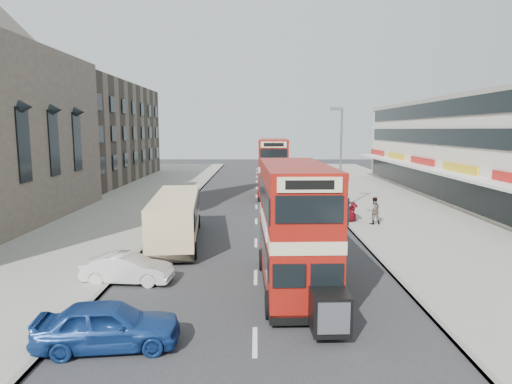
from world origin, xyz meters
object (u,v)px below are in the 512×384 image
(car_right_a, at_px, (321,212))
(car_right_b, at_px, (312,201))
(bus_second, at_px, (274,168))
(cyclist, at_px, (298,197))
(coach, at_px, (176,217))
(bus_main, at_px, (295,227))
(car_left_front, at_px, (128,268))
(pedestrian_near, at_px, (374,210))
(street_lamp, at_px, (340,151))
(car_left_near, at_px, (108,325))
(pedestrian_far, at_px, (329,181))

(car_right_a, distance_m, car_right_b, 5.21)
(bus_second, height_order, cyclist, bus_second)
(bus_second, xyz_separation_m, coach, (-6.25, -17.54, -1.32))
(bus_main, distance_m, coach, 9.87)
(car_right_a, bearing_deg, coach, -55.09)
(car_left_front, xyz_separation_m, pedestrian_near, (13.25, 11.14, 0.46))
(car_left_front, bearing_deg, cyclist, -20.01)
(coach, xyz_separation_m, car_right_a, (9.13, 5.68, -0.79))
(street_lamp, bearing_deg, coach, -138.67)
(street_lamp, bearing_deg, bus_main, -105.89)
(car_left_near, relative_size, pedestrian_near, 2.27)
(bus_second, height_order, car_left_near, bus_second)
(street_lamp, bearing_deg, car_left_near, -115.89)
(car_left_front, bearing_deg, pedestrian_far, -19.46)
(pedestrian_near, bearing_deg, car_right_a, -27.04)
(car_right_a, xyz_separation_m, car_right_b, (0.04, 5.21, -0.04))
(car_left_near, bearing_deg, car_right_a, -32.78)
(pedestrian_near, bearing_deg, car_left_front, 36.70)
(bus_second, xyz_separation_m, pedestrian_far, (6.06, 4.68, -1.82))
(bus_second, bearing_deg, pedestrian_far, -140.01)
(car_right_a, height_order, pedestrian_near, pedestrian_near)
(coach, distance_m, car_left_front, 7.02)
(cyclist, bearing_deg, coach, -130.12)
(pedestrian_far, bearing_deg, cyclist, -113.81)
(street_lamp, bearing_deg, car_right_a, -115.79)
(bus_second, relative_size, car_right_b, 2.07)
(car_right_a, distance_m, cyclist, 6.75)
(car_left_near, bearing_deg, coach, -5.72)
(street_lamp, bearing_deg, car_left_front, -125.54)
(street_lamp, relative_size, bus_second, 0.83)
(street_lamp, bearing_deg, pedestrian_near, -76.48)
(car_left_near, bearing_deg, cyclist, -24.30)
(pedestrian_near, distance_m, pedestrian_far, 18.00)
(coach, bearing_deg, car_left_near, -94.76)
(car_left_front, height_order, pedestrian_far, pedestrian_far)
(bus_second, distance_m, car_left_near, 30.79)
(pedestrian_near, bearing_deg, coach, 15.40)
(car_right_b, xyz_separation_m, cyclist, (-1.08, 1.46, 0.12))
(street_lamp, distance_m, pedestrian_far, 13.07)
(car_right_b, bearing_deg, pedestrian_far, 171.49)
(car_right_b, bearing_deg, bus_main, -2.27)
(car_left_near, distance_m, pedestrian_far, 36.84)
(car_left_near, relative_size, cyclist, 1.91)
(bus_second, bearing_deg, car_left_near, 81.04)
(bus_main, bearing_deg, pedestrian_far, -103.58)
(bus_second, bearing_deg, street_lamp, 124.31)
(bus_main, xyz_separation_m, car_left_near, (-5.90, -4.96, -1.87))
(bus_main, relative_size, car_left_front, 2.38)
(car_left_front, bearing_deg, bus_second, -11.33)
(street_lamp, distance_m, cyclist, 5.64)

